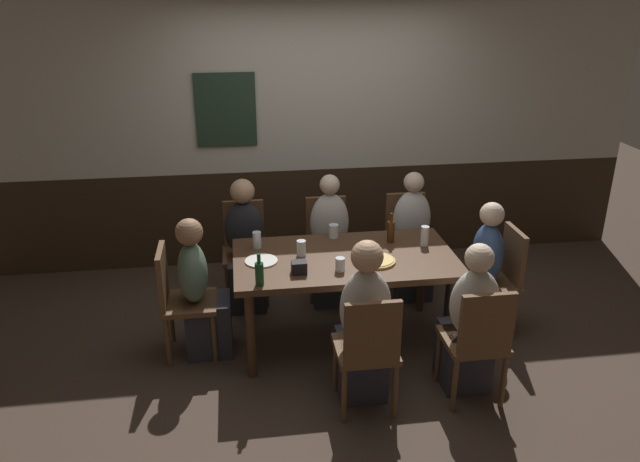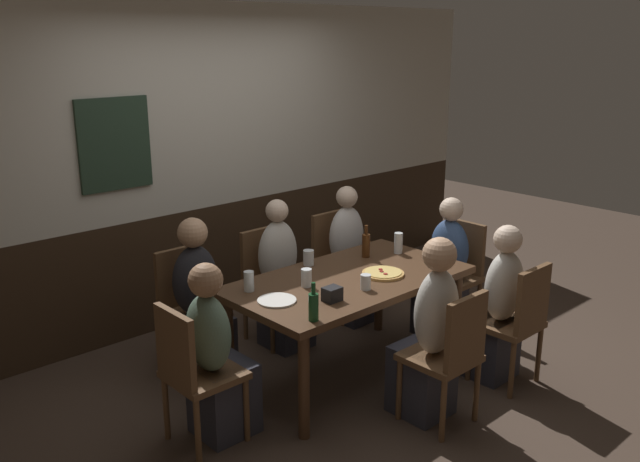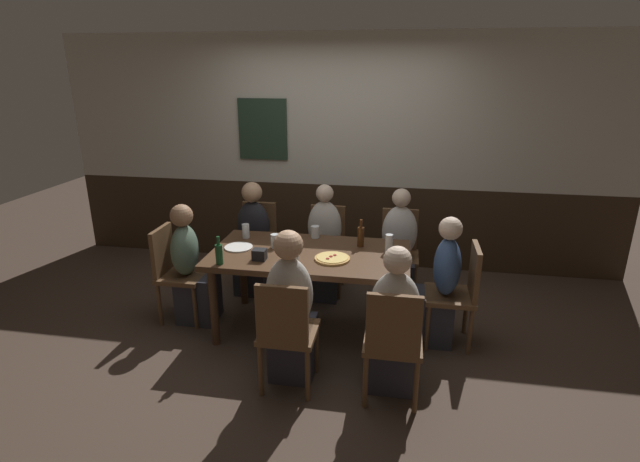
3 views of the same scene
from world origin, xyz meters
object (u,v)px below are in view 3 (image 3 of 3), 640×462
at_px(pizza, 332,258).
at_px(person_left_far, 253,246).
at_px(chair_left_far, 258,240).
at_px(tumbler_short, 275,242).
at_px(person_mid_far, 324,251).
at_px(plate_white_large, 239,247).
at_px(person_right_near, 394,330).
at_px(pint_glass_amber, 315,233).
at_px(chair_head_west, 175,268).
at_px(chair_mid_far, 326,244).
at_px(condiment_caddy, 259,255).
at_px(chair_head_east, 460,289).
at_px(person_mid_near, 291,317).
at_px(beer_glass_tall, 389,244).
at_px(person_right_far, 398,256).
at_px(chair_right_far, 399,248).
at_px(beer_bottle_green, 219,254).
at_px(highball_clear, 295,257).
at_px(pint_glass_stout, 246,232).
at_px(person_head_west, 192,273).
at_px(person_head_east, 439,291).
at_px(beer_bottle_brown, 361,236).
at_px(dining_table, 310,261).
at_px(chair_right_near, 393,339).
at_px(chair_mid_near, 286,330).

bearing_deg(pizza, person_left_far, 138.59).
bearing_deg(chair_left_far, tumbler_short, -62.80).
relative_size(person_mid_far, plate_white_large, 4.70).
relative_size(person_right_near, pint_glass_amber, 10.22).
bearing_deg(chair_head_west, pizza, -5.03).
xyz_separation_m(chair_mid_far, condiment_caddy, (-0.38, -1.11, 0.29)).
relative_size(chair_head_east, person_right_near, 0.78).
distance_m(person_mid_near, beer_glass_tall, 1.11).
bearing_deg(tumbler_short, chair_head_east, -2.29).
bearing_deg(chair_head_west, beer_glass_tall, 3.59).
bearing_deg(person_right_far, pint_glass_amber, -156.47).
xyz_separation_m(chair_mid_far, pint_glass_amber, (-0.03, -0.50, 0.29)).
relative_size(chair_head_west, chair_head_east, 1.00).
distance_m(chair_right_far, beer_bottle_green, 1.91).
xyz_separation_m(chair_head_west, highball_clear, (1.18, -0.24, 0.29)).
xyz_separation_m(person_left_far, pint_glass_stout, (0.09, -0.46, 0.31)).
bearing_deg(highball_clear, person_head_west, 166.82).
bearing_deg(person_head_east, chair_left_far, 154.56).
bearing_deg(chair_head_east, beer_bottle_brown, 165.31).
distance_m(dining_table, tumbler_short, 0.36).
height_order(person_mid_far, person_head_east, person_mid_far).
xyz_separation_m(highball_clear, pint_glass_stout, (-0.57, 0.49, 0.01)).
distance_m(chair_right_near, person_left_far, 2.17).
bearing_deg(condiment_caddy, highball_clear, -1.01).
xyz_separation_m(highball_clear, condiment_caddy, (-0.30, 0.01, 0.00)).
bearing_deg(chair_left_far, beer_bottle_brown, -29.49).
distance_m(person_right_far, pint_glass_stout, 1.50).
relative_size(chair_head_west, person_mid_near, 0.74).
height_order(pizza, pint_glass_stout, pint_glass_stout).
bearing_deg(person_mid_far, chair_mid_far, 90.00).
xyz_separation_m(chair_head_west, person_right_far, (2.00, 0.71, -0.02)).
relative_size(dining_table, chair_mid_far, 1.92).
bearing_deg(plate_white_large, beer_bottle_brown, 12.30).
height_order(chair_left_far, person_mid_near, person_mid_near).
height_order(person_mid_far, condiment_caddy, person_mid_far).
xyz_separation_m(tumbler_short, plate_white_large, (-0.31, -0.07, -0.05)).
height_order(person_mid_near, pint_glass_stout, person_mid_near).
distance_m(chair_right_far, person_right_near, 1.59).
height_order(dining_table, condiment_caddy, condiment_caddy).
xyz_separation_m(dining_table, person_mid_far, (-0.00, 0.71, -0.18)).
height_order(chair_mid_near, person_head_east, person_head_east).
xyz_separation_m(person_mid_far, beer_glass_tall, (0.66, -0.59, 0.33)).
distance_m(person_head_west, beer_bottle_green, 0.68).
height_order(highball_clear, beer_bottle_brown, beer_bottle_brown).
height_order(chair_right_near, person_right_far, person_right_far).
xyz_separation_m(person_left_far, tumbler_short, (0.42, -0.65, 0.30)).
relative_size(chair_left_far, beer_glass_tall, 5.55).
bearing_deg(pint_glass_amber, beer_bottle_brown, -19.60).
distance_m(chair_right_far, highball_clear, 1.41).
relative_size(chair_head_west, chair_left_far, 1.00).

